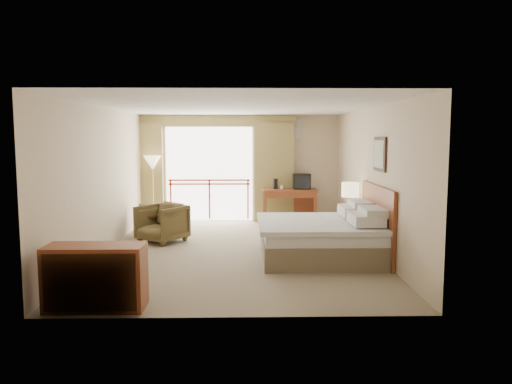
{
  "coord_description": "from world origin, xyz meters",
  "views": [
    {
      "loc": [
        0.13,
        -9.27,
        2.14
      ],
      "look_at": [
        0.33,
        0.4,
        1.08
      ],
      "focal_mm": 35.0,
      "sensor_mm": 36.0,
      "label": 1
    }
  ],
  "objects_px": {
    "armchair_near": "(162,242)",
    "side_table": "(149,222)",
    "table_lamp": "(350,190)",
    "floor_lamp": "(152,165)",
    "nightstand": "(350,229)",
    "wastebasket": "(279,220)",
    "bed": "(323,237)",
    "tv": "(302,181)",
    "dresser": "(96,277)",
    "armchair_far": "(162,232)",
    "desk": "(289,196)"
  },
  "relations": [
    {
      "from": "wastebasket",
      "to": "floor_lamp",
      "type": "height_order",
      "value": "floor_lamp"
    },
    {
      "from": "wastebasket",
      "to": "table_lamp",
      "type": "bearing_deg",
      "value": -54.69
    },
    {
      "from": "tv",
      "to": "nightstand",
      "type": "bearing_deg",
      "value": -69.45
    },
    {
      "from": "armchair_near",
      "to": "side_table",
      "type": "bearing_deg",
      "value": 167.27
    },
    {
      "from": "table_lamp",
      "to": "floor_lamp",
      "type": "relative_size",
      "value": 0.37
    },
    {
      "from": "nightstand",
      "to": "table_lamp",
      "type": "height_order",
      "value": "table_lamp"
    },
    {
      "from": "armchair_far",
      "to": "side_table",
      "type": "xyz_separation_m",
      "value": [
        -0.15,
        -0.69,
        0.34
      ]
    },
    {
      "from": "bed",
      "to": "dresser",
      "type": "relative_size",
      "value": 1.75
    },
    {
      "from": "wastebasket",
      "to": "armchair_near",
      "type": "height_order",
      "value": "armchair_near"
    },
    {
      "from": "side_table",
      "to": "armchair_near",
      "type": "bearing_deg",
      "value": -47.9
    },
    {
      "from": "armchair_far",
      "to": "table_lamp",
      "type": "bearing_deg",
      "value": 119.37
    },
    {
      "from": "bed",
      "to": "floor_lamp",
      "type": "distance_m",
      "value": 5.29
    },
    {
      "from": "tv",
      "to": "armchair_far",
      "type": "relative_size",
      "value": 0.57
    },
    {
      "from": "desk",
      "to": "dresser",
      "type": "distance_m",
      "value": 6.86
    },
    {
      "from": "armchair_far",
      "to": "floor_lamp",
      "type": "height_order",
      "value": "floor_lamp"
    },
    {
      "from": "table_lamp",
      "to": "armchair_near",
      "type": "bearing_deg",
      "value": 178.15
    },
    {
      "from": "bed",
      "to": "dresser",
      "type": "bearing_deg",
      "value": -141.77
    },
    {
      "from": "side_table",
      "to": "armchair_far",
      "type": "bearing_deg",
      "value": 77.95
    },
    {
      "from": "bed",
      "to": "wastebasket",
      "type": "relative_size",
      "value": 7.02
    },
    {
      "from": "table_lamp",
      "to": "desk",
      "type": "bearing_deg",
      "value": 114.26
    },
    {
      "from": "table_lamp",
      "to": "desk",
      "type": "height_order",
      "value": "table_lamp"
    },
    {
      "from": "tv",
      "to": "dresser",
      "type": "xyz_separation_m",
      "value": [
        -3.26,
        -6.12,
        -0.65
      ]
    },
    {
      "from": "wastebasket",
      "to": "side_table",
      "type": "xyz_separation_m",
      "value": [
        -2.86,
        -1.37,
        0.19
      ]
    },
    {
      "from": "armchair_near",
      "to": "dresser",
      "type": "distance_m",
      "value": 4.03
    },
    {
      "from": "nightstand",
      "to": "armchair_far",
      "type": "xyz_separation_m",
      "value": [
        -4.03,
        1.25,
        -0.29
      ]
    },
    {
      "from": "bed",
      "to": "wastebasket",
      "type": "distance_m",
      "value": 3.26
    },
    {
      "from": "tv",
      "to": "floor_lamp",
      "type": "xyz_separation_m",
      "value": [
        -3.68,
        0.1,
        0.4
      ]
    },
    {
      "from": "table_lamp",
      "to": "armchair_near",
      "type": "distance_m",
      "value": 3.99
    },
    {
      "from": "desk",
      "to": "dresser",
      "type": "relative_size",
      "value": 1.09
    },
    {
      "from": "dresser",
      "to": "floor_lamp",
      "type": "bearing_deg",
      "value": 93.79
    },
    {
      "from": "floor_lamp",
      "to": "armchair_near",
      "type": "bearing_deg",
      "value": -75.32
    },
    {
      "from": "tv",
      "to": "dresser",
      "type": "relative_size",
      "value": 0.35
    },
    {
      "from": "bed",
      "to": "nightstand",
      "type": "xyz_separation_m",
      "value": [
        0.76,
        1.28,
        -0.08
      ]
    },
    {
      "from": "wastebasket",
      "to": "side_table",
      "type": "relative_size",
      "value": 0.6
    },
    {
      "from": "armchair_near",
      "to": "dresser",
      "type": "relative_size",
      "value": 0.7
    },
    {
      "from": "bed",
      "to": "tv",
      "type": "relative_size",
      "value": 5.05
    },
    {
      "from": "bed",
      "to": "wastebasket",
      "type": "xyz_separation_m",
      "value": [
        -0.57,
        3.2,
        -0.23
      ]
    },
    {
      "from": "nightstand",
      "to": "table_lamp",
      "type": "distance_m",
      "value": 0.78
    },
    {
      "from": "desk",
      "to": "floor_lamp",
      "type": "bearing_deg",
      "value": 177.56
    },
    {
      "from": "nightstand",
      "to": "armchair_near",
      "type": "height_order",
      "value": "nightstand"
    },
    {
      "from": "wastebasket",
      "to": "floor_lamp",
      "type": "distance_m",
      "value": 3.39
    },
    {
      "from": "wastebasket",
      "to": "armchair_far",
      "type": "relative_size",
      "value": 0.41
    },
    {
      "from": "bed",
      "to": "floor_lamp",
      "type": "relative_size",
      "value": 1.26
    },
    {
      "from": "tv",
      "to": "table_lamp",
      "type": "bearing_deg",
      "value": -69.08
    },
    {
      "from": "floor_lamp",
      "to": "dresser",
      "type": "height_order",
      "value": "floor_lamp"
    },
    {
      "from": "desk",
      "to": "wastebasket",
      "type": "height_order",
      "value": "desk"
    },
    {
      "from": "nightstand",
      "to": "wastebasket",
      "type": "distance_m",
      "value": 2.34
    },
    {
      "from": "desk",
      "to": "nightstand",
      "type": "bearing_deg",
      "value": -68.05
    },
    {
      "from": "nightstand",
      "to": "floor_lamp",
      "type": "xyz_separation_m",
      "value": [
        -4.42,
        2.39,
        1.16
      ]
    },
    {
      "from": "tv",
      "to": "side_table",
      "type": "relative_size",
      "value": 0.84
    }
  ]
}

